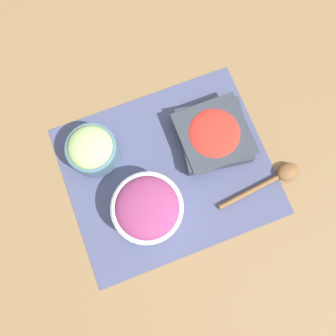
{
  "coord_description": "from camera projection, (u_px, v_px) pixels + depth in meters",
  "views": [
    {
      "loc": [
        -0.06,
        -0.15,
        0.78
      ],
      "look_at": [
        0.0,
        0.0,
        0.03
      ],
      "focal_mm": 35.0,
      "sensor_mm": 36.0,
      "label": 1
    }
  ],
  "objects": [
    {
      "name": "ground_plane",
      "position": [
        168.0,
        171.0,
        0.79
      ],
      "size": [
        3.0,
        3.0,
        0.0
      ],
      "primitive_type": "plane",
      "color": "olive"
    },
    {
      "name": "placemat",
      "position": [
        168.0,
        171.0,
        0.79
      ],
      "size": [
        0.48,
        0.4,
        0.0
      ],
      "color": "#474C70",
      "rests_on": "ground_plane"
    },
    {
      "name": "tomato_bowl",
      "position": [
        214.0,
        135.0,
        0.78
      ],
      "size": [
        0.18,
        0.18,
        0.05
      ],
      "color": "#333842",
      "rests_on": "placemat"
    },
    {
      "name": "onion_bowl",
      "position": [
        148.0,
        208.0,
        0.73
      ],
      "size": [
        0.16,
        0.16,
        0.09
      ],
      "color": "silver",
      "rests_on": "placemat"
    },
    {
      "name": "cucumber_bowl",
      "position": [
        92.0,
        149.0,
        0.76
      ],
      "size": [
        0.12,
        0.12,
        0.09
      ],
      "color": "slate",
      "rests_on": "placemat"
    },
    {
      "name": "wooden_spoon",
      "position": [
        276.0,
        178.0,
        0.78
      ],
      "size": [
        0.21,
        0.05,
        0.02
      ],
      "color": "brown",
      "rests_on": "placemat"
    }
  ]
}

